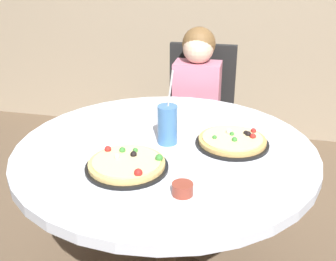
{
  "coord_description": "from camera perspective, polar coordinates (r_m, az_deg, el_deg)",
  "views": [
    {
      "loc": [
        0.35,
        -1.46,
        1.5
      ],
      "look_at": [
        0.0,
        0.05,
        0.8
      ],
      "focal_mm": 44.89,
      "sensor_mm": 36.0,
      "label": 1
    }
  ],
  "objects": [
    {
      "name": "pizza_veggie",
      "position": [
        1.52,
        -5.59,
        -4.62
      ],
      "size": [
        0.3,
        0.3,
        0.05
      ],
      "color": "black",
      "rests_on": "dining_table"
    },
    {
      "name": "dining_table",
      "position": [
        1.73,
        -0.37,
        -5.17
      ],
      "size": [
        1.2,
        1.2,
        0.75
      ],
      "color": "silver",
      "rests_on": "ground_plane"
    },
    {
      "name": "pizza_cheese",
      "position": [
        1.71,
        8.75,
        -1.41
      ],
      "size": [
        0.3,
        0.3,
        0.05
      ],
      "color": "black",
      "rests_on": "dining_table"
    },
    {
      "name": "chair_wooden",
      "position": [
        2.58,
        4.2,
        2.06
      ],
      "size": [
        0.41,
        0.41,
        0.95
      ],
      "color": "black",
      "rests_on": "ground_plane"
    },
    {
      "name": "sauce_bowl",
      "position": [
        1.37,
        1.98,
        -7.95
      ],
      "size": [
        0.07,
        0.07,
        0.04
      ],
      "primitive_type": "cylinder",
      "color": "brown",
      "rests_on": "dining_table"
    },
    {
      "name": "diner_child",
      "position": [
        2.43,
        3.54,
        -0.53
      ],
      "size": [
        0.26,
        0.41,
        1.08
      ],
      "color": "#3F4766",
      "rests_on": "ground_plane"
    },
    {
      "name": "plate_small",
      "position": [
        2.06,
        4.96,
        3.0
      ],
      "size": [
        0.18,
        0.18,
        0.01
      ],
      "primitive_type": "cylinder",
      "color": "white",
      "rests_on": "dining_table"
    },
    {
      "name": "soda_cup",
      "position": [
        1.68,
        -0.24,
        0.84
      ],
      "size": [
        0.08,
        0.08,
        0.31
      ],
      "color": "#3F72B2",
      "rests_on": "dining_table"
    }
  ]
}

